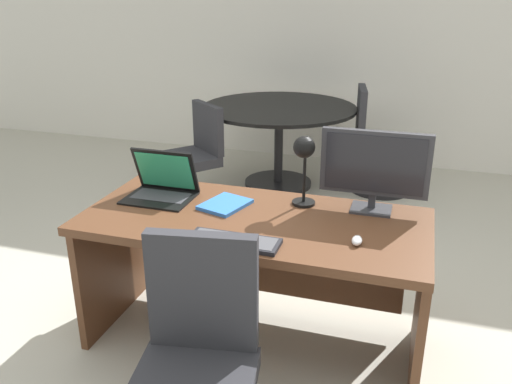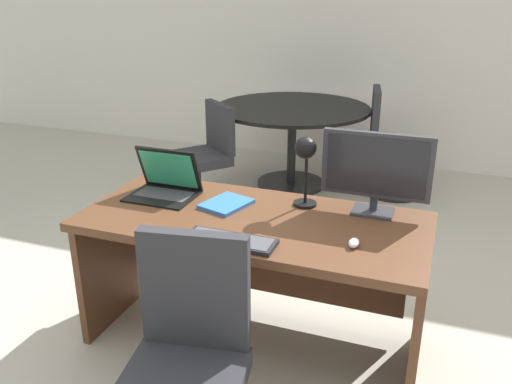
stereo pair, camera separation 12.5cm
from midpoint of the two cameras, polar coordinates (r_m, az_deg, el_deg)
ground at (r=4.23m, az=5.06°, el=-3.75°), size 12.00×12.00×0.00m
back_wall at (r=5.66m, az=9.80°, el=17.17°), size 10.00×0.10×2.80m
desk at (r=2.73m, az=-1.28°, el=-6.11°), size 1.69×0.77×0.73m
monitor at (r=2.66m, az=11.26°, el=2.72°), size 0.53×0.16×0.41m
laptop at (r=2.90m, az=-11.14°, el=1.02°), size 0.35×0.28×0.26m
keyboard at (r=2.36m, az=-3.99°, el=-5.25°), size 0.41×0.14×0.02m
mouse at (r=2.37m, az=9.25°, el=-5.15°), size 0.05×0.08×0.04m
desk_lamp at (r=2.66m, az=3.82°, el=3.83°), size 0.12×0.14×0.37m
book at (r=2.74m, az=-4.62°, el=-1.35°), size 0.25×0.29×0.02m
office_chair at (r=2.20m, az=-8.08°, el=-19.44°), size 0.56×0.56×0.92m
meeting_table at (r=4.91m, az=1.73°, el=7.09°), size 1.39×1.39×0.76m
meeting_chair_near at (r=4.54m, az=-7.62°, el=2.79°), size 0.65×0.65×0.86m
meeting_chair_far at (r=4.96m, az=11.96°, el=4.39°), size 0.56×0.56×0.94m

